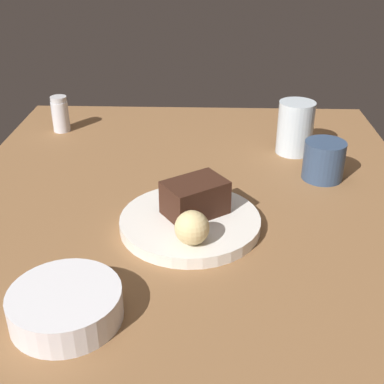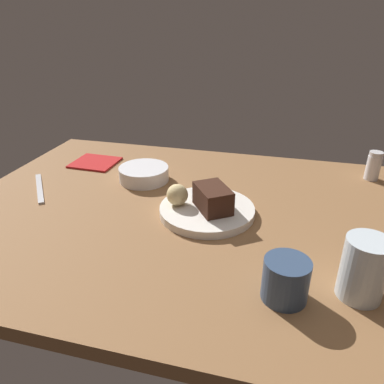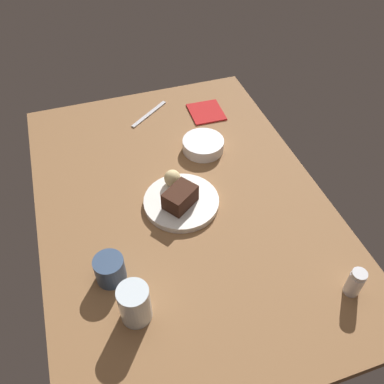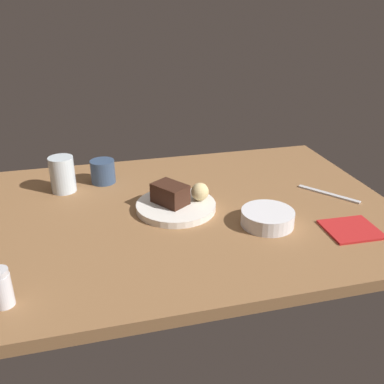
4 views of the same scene
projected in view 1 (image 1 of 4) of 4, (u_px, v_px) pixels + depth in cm
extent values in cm
cube|color=brown|center=(186.00, 241.00, 80.21)|extent=(120.00, 84.00, 3.00)
cylinder|color=white|center=(190.00, 222.00, 80.39)|extent=(22.27, 22.27, 1.89)
cube|color=#381E14|center=(195.00, 198.00, 79.86)|extent=(10.70, 11.45, 5.56)
sphere|color=#DBC184|center=(192.00, 228.00, 72.52)|extent=(5.06, 5.06, 5.06)
cylinder|color=silver|center=(61.00, 116.00, 116.11)|extent=(3.85, 3.85, 6.97)
cylinder|color=silver|center=(58.00, 99.00, 114.17)|extent=(3.66, 3.66, 1.20)
cylinder|color=silver|center=(295.00, 128.00, 104.43)|extent=(7.40, 7.40, 10.89)
cylinder|color=silver|center=(66.00, 305.00, 61.59)|extent=(13.84, 13.84, 3.99)
cylinder|color=#334766|center=(324.00, 160.00, 94.52)|extent=(7.63, 7.63, 7.34)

